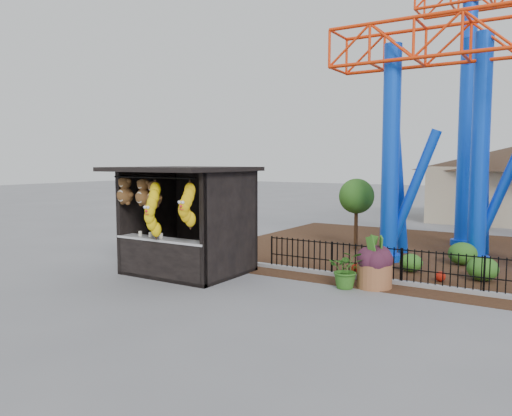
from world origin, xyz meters
The scene contains 9 objects.
ground centered at (0.00, 0.00, 0.00)m, with size 120.00×120.00×0.00m, color slate.
mulch_bed centered at (4.00, 8.00, 0.01)m, with size 18.00×12.00×0.02m, color #331E11.
curb centered at (4.00, 3.00, 0.06)m, with size 18.00×0.18×0.12m, color gray.
prize_booth centered at (-3.02, 0.90, 1.54)m, with size 3.50×3.40×3.12m.
picket_fence centered at (4.90, 3.00, 0.50)m, with size 12.20×0.06×1.00m, color black, non-canonical shape.
terracotta_planter centered at (2.27, 2.36, 0.32)m, with size 0.90×0.90×0.63m, color #955936.
planter_foliage centered at (2.27, 2.36, 0.95)m, with size 0.70×0.70×0.64m, color #361524.
potted_plant centered at (1.68, 1.92, 0.50)m, with size 0.90×0.78×1.00m, color #1D5F1C.
landscaping centered at (4.78, 5.46, 0.32)m, with size 7.65×3.63×0.71m.
Camera 1 is at (6.43, -10.07, 3.28)m, focal length 35.00 mm.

